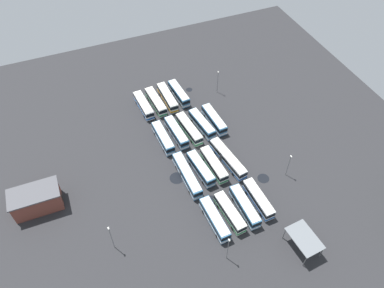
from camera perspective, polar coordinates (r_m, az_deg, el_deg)
ground_plane at (r=104.54m, az=1.33°, el=-0.82°), size 123.10×123.10×0.00m
bus_row0_slot0 at (r=115.49m, az=-7.36°, el=5.84°), size 11.24×3.26×3.39m
bus_row0_slot1 at (r=116.32m, az=-5.51°, el=6.41°), size 11.69×3.37×3.39m
bus_row0_slot2 at (r=117.51m, az=-3.74°, el=7.07°), size 12.03×2.85×3.39m
bus_row0_slot3 at (r=118.78m, az=-2.02°, el=7.68°), size 11.25×3.36×3.39m
bus_row1_slot0 at (r=105.30m, az=-4.42°, el=0.94°), size 11.48×3.07×3.39m
bus_row1_slot1 at (r=106.53m, az=-2.39°, el=1.77°), size 11.61×3.40×3.39m
bus_row1_slot2 at (r=107.41m, az=-0.45°, el=2.32°), size 12.13×3.85×3.39m
bus_row1_slot3 at (r=108.84m, az=1.50°, el=3.07°), size 11.56×4.01×3.39m
bus_row1_slot4 at (r=110.26m, az=3.38°, el=3.72°), size 11.61×3.24×3.39m
bus_row2_slot0 at (r=96.66m, az=-0.78°, el=-4.71°), size 14.10×2.95×3.39m
bus_row2_slot1 at (r=97.93m, az=1.33°, el=-3.76°), size 11.35×3.73×3.39m
bus_row2_slot2 at (r=98.90m, az=3.34°, el=-3.14°), size 11.39×3.24×3.39m
bus_row2_slot3 at (r=100.50m, az=5.46°, el=-2.21°), size 14.26×4.59×3.39m
bus_row3_slot0 at (r=89.59m, az=3.45°, el=-11.33°), size 11.63×3.08×3.39m
bus_row3_slot1 at (r=90.79m, az=5.76°, el=-10.33°), size 11.14×3.52×3.39m
bus_row3_slot2 at (r=92.12m, az=8.01°, el=-9.37°), size 11.60×2.75×3.39m
bus_row3_slot3 at (r=93.79m, az=10.05°, el=-8.25°), size 11.20×2.96×3.39m
depot_building at (r=98.31m, az=-22.57°, el=-7.81°), size 6.73×11.93×5.85m
maintenance_shelter at (r=87.93m, az=16.72°, el=-13.57°), size 8.38×5.81×4.38m
lamp_post_mid_lot at (r=83.15m, az=5.47°, el=-15.49°), size 0.56×0.28×8.42m
lamp_post_by_building at (r=98.70m, az=14.45°, el=-3.06°), size 0.56×0.28×7.66m
lamp_post_far_corner at (r=119.44m, az=3.92°, el=9.50°), size 0.56×0.28×8.06m
lamp_post_near_entrance at (r=85.70m, az=-12.16°, el=-13.64°), size 0.56×0.28×8.63m
puddle_centre_drain at (r=99.96m, az=10.78°, el=-5.16°), size 3.11×3.11×0.01m
puddle_between_rows at (r=94.44m, az=2.99°, el=-8.56°), size 3.01×3.01×0.01m
puddle_front_lane at (r=110.86m, az=2.33°, el=2.77°), size 1.55×1.55×0.01m
puddle_near_shelter at (r=98.36m, az=-2.31°, el=-5.19°), size 3.82×3.82×0.01m
puddle_back_corner at (r=122.90m, az=-0.44°, el=8.25°), size 2.08×2.08×0.01m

